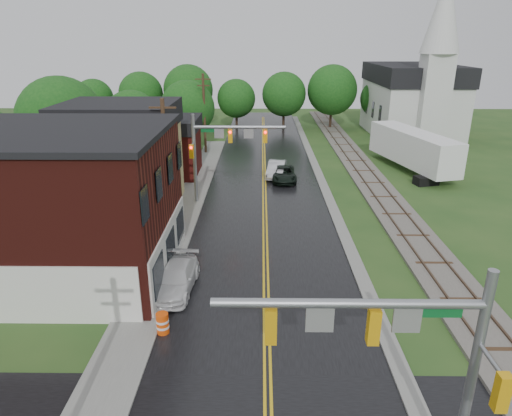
{
  "coord_description": "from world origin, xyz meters",
  "views": [
    {
      "loc": [
        -0.29,
        -8.29,
        12.71
      ],
      "look_at": [
        -0.58,
        16.31,
        3.5
      ],
      "focal_mm": 32.0,
      "sensor_mm": 36.0,
      "label": 1
    }
  ],
  "objects_px": {
    "pickup_white": "(176,279)",
    "sedan_silver": "(277,169)",
    "utility_pole_c": "(204,113)",
    "tree_left_c": "(133,120)",
    "traffic_signal_near": "(400,343)",
    "traffic_signal_far": "(221,143)",
    "brick_building": "(39,204)",
    "tree_left_e": "(189,109)",
    "utility_pole_b": "(166,162)",
    "church": "(415,93)",
    "semi_trailer": "(413,148)",
    "tree_left_b": "(63,122)",
    "construction_barrel": "(163,323)",
    "suv_dark": "(284,174)"
  },
  "relations": [
    {
      "from": "tree_left_c",
      "to": "brick_building",
      "type": "bearing_deg",
      "value": -86.86
    },
    {
      "from": "utility_pole_b",
      "to": "tree_left_c",
      "type": "distance_m",
      "value": 19.24
    },
    {
      "from": "tree_left_e",
      "to": "pickup_white",
      "type": "relative_size",
      "value": 1.74
    },
    {
      "from": "church",
      "to": "pickup_white",
      "type": "relative_size",
      "value": 4.25
    },
    {
      "from": "utility_pole_c",
      "to": "tree_left_c",
      "type": "relative_size",
      "value": 1.18
    },
    {
      "from": "semi_trailer",
      "to": "traffic_signal_near",
      "type": "bearing_deg",
      "value": -108.19
    },
    {
      "from": "church",
      "to": "pickup_white",
      "type": "height_order",
      "value": "church"
    },
    {
      "from": "church",
      "to": "traffic_signal_near",
      "type": "bearing_deg",
      "value": -107.72
    },
    {
      "from": "church",
      "to": "tree_left_b",
      "type": "bearing_deg",
      "value": -150.01
    },
    {
      "from": "tree_left_e",
      "to": "pickup_white",
      "type": "bearing_deg",
      "value": -82.98
    },
    {
      "from": "brick_building",
      "to": "tree_left_e",
      "type": "height_order",
      "value": "brick_building"
    },
    {
      "from": "church",
      "to": "sedan_silver",
      "type": "bearing_deg",
      "value": -134.25
    },
    {
      "from": "pickup_white",
      "to": "sedan_silver",
      "type": "bearing_deg",
      "value": 78.09
    },
    {
      "from": "traffic_signal_far",
      "to": "semi_trailer",
      "type": "xyz_separation_m",
      "value": [
        18.35,
        9.72,
        -2.61
      ]
    },
    {
      "from": "traffic_signal_near",
      "to": "traffic_signal_far",
      "type": "distance_m",
      "value": 25.94
    },
    {
      "from": "traffic_signal_far",
      "to": "utility_pole_b",
      "type": "height_order",
      "value": "utility_pole_b"
    },
    {
      "from": "brick_building",
      "to": "tree_left_b",
      "type": "distance_m",
      "value": 17.8
    },
    {
      "from": "brick_building",
      "to": "pickup_white",
      "type": "relative_size",
      "value": 3.04
    },
    {
      "from": "suv_dark",
      "to": "pickup_white",
      "type": "height_order",
      "value": "pickup_white"
    },
    {
      "from": "utility_pole_b",
      "to": "tree_left_b",
      "type": "distance_m",
      "value": 14.87
    },
    {
      "from": "pickup_white",
      "to": "semi_trailer",
      "type": "distance_m",
      "value": 30.84
    },
    {
      "from": "brick_building",
      "to": "tree_left_e",
      "type": "distance_m",
      "value": 31.12
    },
    {
      "from": "utility_pole_b",
      "to": "construction_barrel",
      "type": "xyz_separation_m",
      "value": [
        2.04,
        -12.75,
        -4.21
      ]
    },
    {
      "from": "tree_left_c",
      "to": "suv_dark",
      "type": "bearing_deg",
      "value": -23.47
    },
    {
      "from": "pickup_white",
      "to": "tree_left_e",
      "type": "bearing_deg",
      "value": 100.77
    },
    {
      "from": "utility_pole_c",
      "to": "sedan_silver",
      "type": "xyz_separation_m",
      "value": [
        7.99,
        -9.57,
        -3.97
      ]
    },
    {
      "from": "utility_pole_b",
      "to": "tree_left_c",
      "type": "xyz_separation_m",
      "value": [
        -7.05,
        17.9,
        -0.21
      ]
    },
    {
      "from": "church",
      "to": "utility_pole_c",
      "type": "relative_size",
      "value": 2.22
    },
    {
      "from": "traffic_signal_near",
      "to": "traffic_signal_far",
      "type": "relative_size",
      "value": 1.0
    },
    {
      "from": "brick_building",
      "to": "traffic_signal_near",
      "type": "height_order",
      "value": "brick_building"
    },
    {
      "from": "suv_dark",
      "to": "construction_barrel",
      "type": "height_order",
      "value": "suv_dark"
    },
    {
      "from": "utility_pole_b",
      "to": "brick_building",
      "type": "bearing_deg",
      "value": -129.07
    },
    {
      "from": "tree_left_c",
      "to": "pickup_white",
      "type": "relative_size",
      "value": 1.63
    },
    {
      "from": "tree_left_e",
      "to": "pickup_white",
      "type": "height_order",
      "value": "tree_left_e"
    },
    {
      "from": "tree_left_c",
      "to": "pickup_white",
      "type": "xyz_separation_m",
      "value": [
        9.05,
        -26.85,
        -3.83
      ]
    },
    {
      "from": "traffic_signal_near",
      "to": "tree_left_e",
      "type": "relative_size",
      "value": 0.9
    },
    {
      "from": "traffic_signal_near",
      "to": "tree_left_e",
      "type": "distance_m",
      "value": 45.59
    },
    {
      "from": "construction_barrel",
      "to": "tree_left_c",
      "type": "bearing_deg",
      "value": 106.52
    },
    {
      "from": "tree_left_c",
      "to": "semi_trailer",
      "type": "height_order",
      "value": "tree_left_c"
    },
    {
      "from": "semi_trailer",
      "to": "sedan_silver",
      "type": "bearing_deg",
      "value": -170.5
    },
    {
      "from": "brick_building",
      "to": "utility_pole_c",
      "type": "bearing_deg",
      "value": 78.91
    },
    {
      "from": "traffic_signal_far",
      "to": "utility_pole_b",
      "type": "xyz_separation_m",
      "value": [
        -3.33,
        -5.0,
        -0.25
      ]
    },
    {
      "from": "tree_left_c",
      "to": "tree_left_b",
      "type": "bearing_deg",
      "value": -116.56
    },
    {
      "from": "pickup_white",
      "to": "construction_barrel",
      "type": "distance_m",
      "value": 3.8
    },
    {
      "from": "utility_pole_b",
      "to": "tree_left_e",
      "type": "relative_size",
      "value": 1.1
    },
    {
      "from": "brick_building",
      "to": "traffic_signal_far",
      "type": "relative_size",
      "value": 1.95
    },
    {
      "from": "semi_trailer",
      "to": "pickup_white",
      "type": "bearing_deg",
      "value": -129.73
    },
    {
      "from": "utility_pole_b",
      "to": "sedan_silver",
      "type": "relative_size",
      "value": 1.97
    },
    {
      "from": "traffic_signal_near",
      "to": "utility_pole_c",
      "type": "distance_m",
      "value": 43.24
    },
    {
      "from": "construction_barrel",
      "to": "sedan_silver",
      "type": "bearing_deg",
      "value": 76.71
    }
  ]
}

